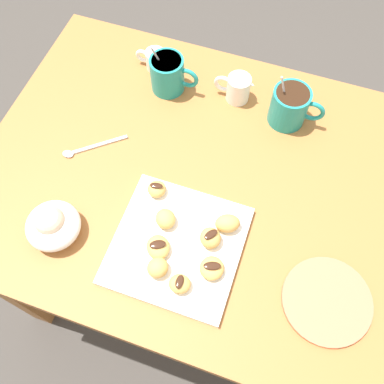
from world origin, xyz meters
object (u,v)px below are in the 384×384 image
at_px(coffee_mug_teal_right, 290,106).
at_px(beignet_5, 227,223).
at_px(beignet_3, 210,238).
at_px(beignet_4, 180,284).
at_px(beignet_0, 212,268).
at_px(beignet_7, 157,189).
at_px(saucer_coral_left, 327,301).
at_px(beignet_6, 159,268).
at_px(cream_pitcher_white, 238,87).
at_px(dining_table, 196,200).
at_px(chocolate_sauce_pitcher, 155,59).
at_px(beignet_2, 166,219).
at_px(pastry_plate_square, 177,245).
at_px(ice_cream_bowl, 53,225).
at_px(beignet_1, 158,247).
at_px(coffee_mug_teal_left, 168,73).

distance_m(coffee_mug_teal_right, beignet_5, 0.35).
bearing_deg(beignet_3, beignet_4, -104.09).
relative_size(coffee_mug_teal_right, beignet_0, 2.94).
xyz_separation_m(beignet_3, beignet_7, (-0.15, 0.07, -0.00)).
relative_size(saucer_coral_left, beignet_3, 3.90).
bearing_deg(beignet_6, cream_pitcher_white, 87.85).
height_order(dining_table, chocolate_sauce_pitcher, chocolate_sauce_pitcher).
distance_m(beignet_2, beignet_5, 0.13).
height_order(pastry_plate_square, coffee_mug_teal_right, coffee_mug_teal_right).
bearing_deg(cream_pitcher_white, beignet_4, -86.54).
xyz_separation_m(beignet_2, beignet_7, (-0.05, 0.06, -0.00)).
distance_m(saucer_coral_left, beignet_4, 0.30).
relative_size(chocolate_sauce_pitcher, beignet_3, 1.93).
xyz_separation_m(ice_cream_bowl, beignet_0, (0.35, 0.02, -0.01)).
bearing_deg(pastry_plate_square, beignet_0, -19.46).
height_order(coffee_mug_teal_right, beignet_5, coffee_mug_teal_right).
bearing_deg(ice_cream_bowl, beignet_4, -5.65).
height_order(pastry_plate_square, beignet_3, beignet_3).
bearing_deg(beignet_0, coffee_mug_teal_right, 82.76).
relative_size(beignet_0, beignet_1, 0.94).
distance_m(coffee_mug_teal_left, beignet_3, 0.45).
relative_size(dining_table, beignet_6, 23.02).
relative_size(beignet_1, beignet_2, 1.17).
bearing_deg(coffee_mug_teal_right, ice_cream_bowl, -131.18).
xyz_separation_m(coffee_mug_teal_left, chocolate_sauce_pitcher, (-0.06, 0.05, -0.02)).
bearing_deg(coffee_mug_teal_right, beignet_3, -101.69).
height_order(pastry_plate_square, ice_cream_bowl, ice_cream_bowl).
bearing_deg(cream_pitcher_white, beignet_2, -96.57).
height_order(cream_pitcher_white, beignet_7, cream_pitcher_white).
xyz_separation_m(chocolate_sauce_pitcher, beignet_0, (0.32, -0.50, 0.00)).
bearing_deg(beignet_7, beignet_3, -25.99).
relative_size(dining_table, beignet_3, 21.89).
relative_size(ice_cream_bowl, beignet_4, 2.62).
bearing_deg(beignet_1, saucer_coral_left, 2.02).
relative_size(cream_pitcher_white, beignet_5, 1.92).
xyz_separation_m(ice_cream_bowl, chocolate_sauce_pitcher, (0.03, 0.52, -0.01)).
relative_size(coffee_mug_teal_right, cream_pitcher_white, 1.46).
bearing_deg(beignet_4, beignet_3, 75.91).
distance_m(chocolate_sauce_pitcher, beignet_0, 0.59).
height_order(cream_pitcher_white, beignet_2, cream_pitcher_white).
height_order(coffee_mug_teal_left, beignet_0, coffee_mug_teal_left).
height_order(dining_table, beignet_3, beignet_3).
bearing_deg(beignet_1, beignet_2, 96.81).
relative_size(ice_cream_bowl, beignet_2, 2.50).
relative_size(ice_cream_bowl, chocolate_sauce_pitcher, 1.29).
height_order(pastry_plate_square, beignet_5, beignet_5).
distance_m(ice_cream_bowl, beignet_4, 0.30).
height_order(ice_cream_bowl, beignet_2, ice_cream_bowl).
distance_m(pastry_plate_square, coffee_mug_teal_left, 0.45).
bearing_deg(pastry_plate_square, dining_table, 95.42).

